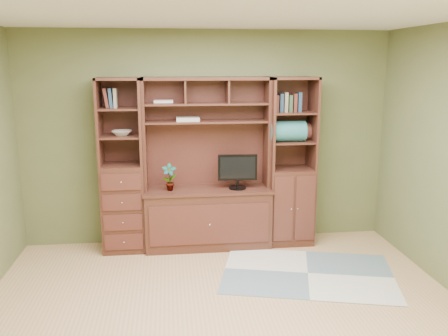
{
  "coord_description": "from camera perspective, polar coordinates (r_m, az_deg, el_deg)",
  "views": [
    {
      "loc": [
        -0.47,
        -3.76,
        2.21
      ],
      "look_at": [
        0.11,
        1.2,
        1.1
      ],
      "focal_mm": 38.0,
      "sensor_mm": 36.0,
      "label": 1
    }
  ],
  "objects": [
    {
      "name": "center_hutch",
      "position": [
        5.64,
        -2.0,
        0.4
      ],
      "size": [
        1.54,
        0.53,
        2.05
      ],
      "primitive_type": "cube",
      "color": "#472219",
      "rests_on": "ground"
    },
    {
      "name": "monitor",
      "position": [
        5.64,
        1.64,
        0.33
      ],
      "size": [
        0.48,
        0.24,
        0.57
      ],
      "primitive_type": "cube",
      "rotation": [
        0.0,
        0.0,
        -0.06
      ],
      "color": "black",
      "rests_on": "center_hutch"
    },
    {
      "name": "orchid",
      "position": [
        5.61,
        -6.6,
        -1.12
      ],
      "size": [
        0.17,
        0.12,
        0.32
      ],
      "primitive_type": "imported",
      "color": "#AB5239",
      "rests_on": "center_hutch"
    },
    {
      "name": "right_tower",
      "position": [
        5.85,
        8.02,
        0.73
      ],
      "size": [
        0.55,
        0.45,
        2.05
      ],
      "primitive_type": "cube",
      "color": "#472219",
      "rests_on": "ground"
    },
    {
      "name": "blanket_teal",
      "position": [
        5.72,
        7.62,
        4.42
      ],
      "size": [
        0.43,
        0.25,
        0.25
      ],
      "primitive_type": "cube",
      "color": "#2D7377",
      "rests_on": "right_tower"
    },
    {
      "name": "room",
      "position": [
        3.89,
        0.4,
        -0.99
      ],
      "size": [
        4.6,
        4.1,
        2.64
      ],
      "color": "tan",
      "rests_on": "ground"
    },
    {
      "name": "magazines",
      "position": [
        5.62,
        -4.38,
        5.89
      ],
      "size": [
        0.27,
        0.2,
        0.04
      ],
      "primitive_type": "cube",
      "color": "beige",
      "rests_on": "center_hutch"
    },
    {
      "name": "blanket_red",
      "position": [
        5.88,
        8.78,
        4.38
      ],
      "size": [
        0.36,
        0.2,
        0.2
      ],
      "primitive_type": "cube",
      "color": "brown",
      "rests_on": "right_tower"
    },
    {
      "name": "left_tower",
      "position": [
        5.68,
        -12.13,
        0.22
      ],
      "size": [
        0.5,
        0.45,
        2.05
      ],
      "primitive_type": "cube",
      "color": "#472219",
      "rests_on": "ground"
    },
    {
      "name": "bowl",
      "position": [
        5.61,
        -12.18,
        4.15
      ],
      "size": [
        0.23,
        0.23,
        0.06
      ],
      "primitive_type": "imported",
      "color": "beige",
      "rests_on": "left_tower"
    },
    {
      "name": "rug",
      "position": [
        5.27,
        10.04,
        -12.37
      ],
      "size": [
        2.03,
        1.6,
        0.01
      ],
      "primitive_type": "cube",
      "rotation": [
        0.0,
        0.0,
        -0.25
      ],
      "color": "#AAB0AF",
      "rests_on": "ground"
    }
  ]
}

